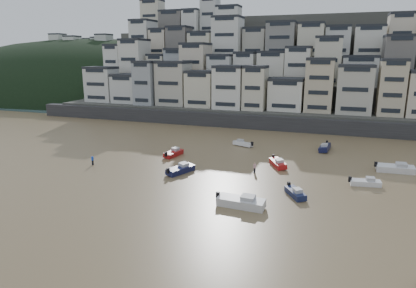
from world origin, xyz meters
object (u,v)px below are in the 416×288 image
at_px(boat_i, 325,147).
at_px(boat_d, 366,181).
at_px(boat_e, 278,162).
at_px(person_pink, 255,168).
at_px(boat_c, 180,168).
at_px(boat_g, 395,167).
at_px(person_blue, 93,160).
at_px(boat_h, 243,143).
at_px(boat_a, 241,200).
at_px(boat_b, 295,192).
at_px(boat_f, 174,152).

xyz_separation_m(boat_i, boat_d, (6.44, -18.90, -0.13)).
distance_m(boat_e, person_pink, 5.60).
bearing_deg(boat_c, boat_e, -36.35).
height_order(boat_g, person_blue, person_blue).
distance_m(boat_e, boat_i, 15.45).
bearing_deg(person_pink, boat_i, 61.43).
relative_size(boat_i, boat_c, 0.99).
distance_m(boat_g, boat_h, 28.89).
height_order(boat_h, person_pink, person_pink).
xyz_separation_m(boat_g, boat_c, (-32.62, -11.81, -0.08)).
bearing_deg(boat_h, boat_d, 162.76).
bearing_deg(boat_a, boat_g, 51.02).
bearing_deg(boat_d, boat_b, -148.78).
bearing_deg(boat_a, boat_e, 88.55).
distance_m(boat_f, boat_h, 15.72).
bearing_deg(boat_g, boat_h, 158.71).
height_order(boat_i, boat_a, boat_a).
distance_m(boat_d, boat_c, 27.97).
xyz_separation_m(boat_h, boat_c, (-5.12, -20.67, 0.13)).
bearing_deg(boat_c, boat_b, -80.11).
relative_size(boat_i, boat_a, 0.86).
distance_m(boat_b, boat_g, 21.17).
bearing_deg(person_pink, boat_a, -84.50).
distance_m(boat_e, boat_a, 18.82).
xyz_separation_m(boat_e, boat_h, (-9.11, 11.95, -0.10)).
distance_m(boat_g, person_pink, 22.77).
relative_size(boat_b, boat_d, 1.02).
height_order(boat_c, person_blue, person_blue).
xyz_separation_m(boat_b, boat_i, (2.72, 26.49, 0.12)).
bearing_deg(boat_h, boat_e, 147.17).
relative_size(boat_f, boat_g, 0.83).
height_order(boat_f, boat_e, boat_e).
relative_size(boat_f, person_blue, 2.97).
distance_m(boat_i, boat_c, 30.95).
height_order(boat_e, boat_g, boat_g).
relative_size(boat_b, boat_c, 0.84).
height_order(boat_b, boat_i, boat_i).
bearing_deg(boat_i, boat_h, -77.53).
bearing_deg(boat_b, boat_a, -75.42).
bearing_deg(person_blue, boat_b, -5.14).
distance_m(boat_i, boat_h, 16.28).
relative_size(boat_f, boat_e, 0.95).
distance_m(boat_e, boat_g, 18.65).
relative_size(boat_e, boat_c, 0.96).
bearing_deg(boat_d, boat_c, 178.85).
distance_m(boat_h, person_pink, 17.77).
bearing_deg(boat_g, person_blue, -168.78).
xyz_separation_m(boat_f, boat_a, (17.85, -18.90, 0.19)).
distance_m(boat_g, boat_d, 9.59).
height_order(boat_f, boat_a, boat_a).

